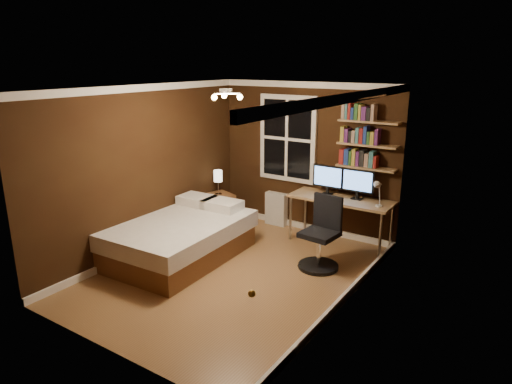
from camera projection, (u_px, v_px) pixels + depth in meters
The scene contains 24 objects.
floor at pixel (234, 273), 6.29m from camera, with size 4.20×4.20×0.00m, color brown.
wall_back at pixel (307, 158), 7.63m from camera, with size 3.20×0.04×2.50m, color black.
wall_left at pixel (146, 170), 6.79m from camera, with size 0.04×4.20×2.50m, color black.
wall_right at pixel (348, 207), 5.10m from camera, with size 0.04×4.20×2.50m, color black.
ceiling at pixel (231, 88), 5.60m from camera, with size 3.20×4.20×0.02m, color white.
window at pixel (288, 139), 7.70m from camera, with size 1.06×0.06×1.46m, color white.
door at pixel (275, 278), 3.92m from camera, with size 0.03×0.82×2.05m, color black, non-canonical shape.
door_knob at pixel (252, 293), 3.71m from camera, with size 0.06×0.06×0.06m, color gold.
ceiling_fixture at pixel (226, 97), 5.54m from camera, with size 0.44×0.44×0.18m, color beige, non-canonical shape.
bookshelf_lower at pixel (366, 167), 6.96m from camera, with size 0.92×0.22×0.03m, color #9C764B.
books_row_lower at pixel (367, 159), 6.92m from camera, with size 0.54×0.16×0.23m, color maroon, non-canonical shape.
bookshelf_middle at pixel (368, 145), 6.86m from camera, with size 0.92×0.22×0.03m, color #9C764B.
books_row_middle at pixel (368, 136), 6.83m from camera, with size 0.60×0.16×0.23m, color navy, non-canonical shape.
bookshelf_upper at pixel (369, 122), 6.76m from camera, with size 0.92×0.22×0.03m, color #9C764B.
books_row_upper at pixel (370, 113), 6.73m from camera, with size 0.54×0.16×0.23m, color #295524, non-canonical shape.
bed at pixel (179, 237), 6.75m from camera, with size 1.59×2.15×0.71m.
nightstand at pixel (219, 210), 8.07m from camera, with size 0.45×0.45×0.56m, color brown.
bedside_lamp at pixel (218, 182), 7.94m from camera, with size 0.15×0.15×0.43m, color #EEE5C7, non-canonical shape.
radiator at pixel (276, 209), 8.08m from camera, with size 0.39×0.14×0.59m, color beige.
desk at pixel (341, 202), 7.11m from camera, with size 1.61×0.60×0.76m.
monitor_left at pixel (328, 180), 7.23m from camera, with size 0.51×0.12×0.47m, color black, non-canonical shape.
monitor_right at pixel (358, 184), 6.97m from camera, with size 0.51×0.12×0.47m, color black, non-canonical shape.
desk_lamp at pixel (378, 193), 6.56m from camera, with size 0.14×0.32×0.44m, color silver, non-canonical shape.
office_chair at pixel (321, 241), 6.38m from camera, with size 0.57×0.57×1.03m.
Camera 1 is at (3.41, -4.61, 2.83)m, focal length 32.00 mm.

